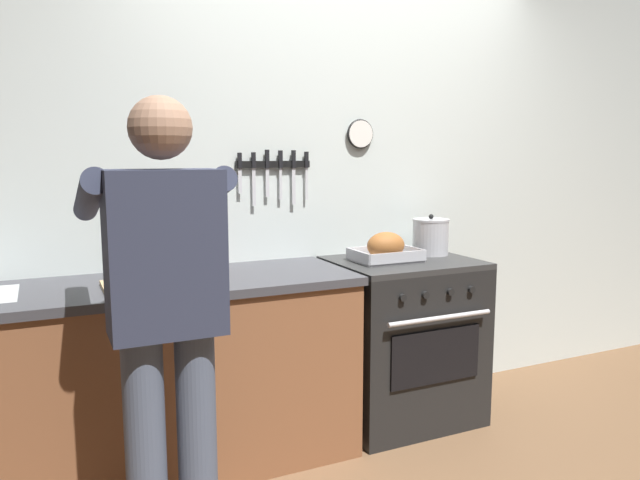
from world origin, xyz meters
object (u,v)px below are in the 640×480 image
at_px(bottle_hot_sauce, 215,254).
at_px(stock_pot, 431,237).
at_px(stove, 402,340).
at_px(bottle_olive_oil, 136,252).
at_px(roasting_pan, 386,249).
at_px(bottle_wine_red, 134,251).
at_px(person_cook, 166,306).
at_px(cutting_board, 146,284).

bearing_deg(bottle_hot_sauce, stock_pot, -2.01).
xyz_separation_m(stove, bottle_olive_oil, (-1.38, 0.19, 0.56)).
bearing_deg(stock_pot, roasting_pan, -166.71).
distance_m(bottle_hot_sauce, bottle_wine_red, 0.40).
distance_m(stove, stock_pot, 0.61).
bearing_deg(stock_pot, bottle_olive_oil, 176.26).
bearing_deg(bottle_olive_oil, person_cook, -91.71).
relative_size(stove, cutting_board, 2.50).
bearing_deg(bottle_wine_red, person_cook, -90.16).
bearing_deg(stove, bottle_hot_sauce, 172.52).
relative_size(roasting_pan, cutting_board, 0.98).
bearing_deg(cutting_board, stove, 3.65).
xyz_separation_m(stove, stock_pot, (0.24, 0.09, 0.55)).
distance_m(person_cook, bottle_hot_sauce, 0.89).
bearing_deg(person_cook, cutting_board, 2.53).
bearing_deg(person_cook, roasting_pan, -57.48).
bearing_deg(stock_pot, cutting_board, -173.76).
bearing_deg(bottle_hot_sauce, roasting_pan, -7.97).
relative_size(person_cook, cutting_board, 4.61).
distance_m(stove, bottle_olive_oil, 1.50).
distance_m(person_cook, cutting_board, 0.58).
xyz_separation_m(cutting_board, bottle_olive_oil, (0.00, 0.28, 0.10)).
height_order(stove, bottle_hot_sauce, bottle_hot_sauce).
height_order(roasting_pan, stock_pot, stock_pot).
xyz_separation_m(person_cook, stock_pot, (1.64, 0.76, 0.05)).
height_order(stove, stock_pot, stock_pot).
distance_m(stock_pot, bottle_hot_sauce, 1.25).
xyz_separation_m(roasting_pan, bottle_hot_sauce, (-0.90, 0.13, 0.01)).
relative_size(cutting_board, bottle_hot_sauce, 1.80).
height_order(cutting_board, bottle_wine_red, bottle_wine_red).
distance_m(roasting_pan, bottle_wine_red, 1.30).
height_order(bottle_olive_oil, bottle_hot_sauce, bottle_olive_oil).
bearing_deg(cutting_board, bottle_wine_red, 98.97).
bearing_deg(stove, bottle_olive_oil, 171.97).
bearing_deg(bottle_wine_red, stove, -2.28).
relative_size(roasting_pan, bottle_wine_red, 1.09).
xyz_separation_m(stove, bottle_wine_red, (-1.40, 0.06, 0.58)).
distance_m(cutting_board, bottle_hot_sauce, 0.44).
bearing_deg(stock_pot, person_cook, -155.24).
distance_m(bottle_olive_oil, bottle_hot_sauce, 0.38).
distance_m(person_cook, bottle_olive_oil, 0.87).
xyz_separation_m(stock_pot, bottle_wine_red, (-1.64, -0.03, 0.03)).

